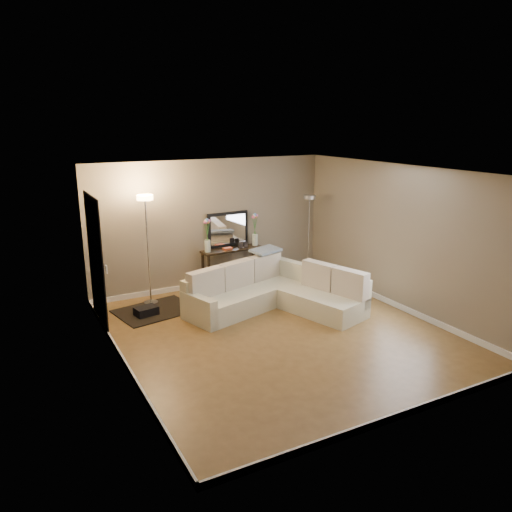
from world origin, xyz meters
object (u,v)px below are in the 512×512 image
sectional_sofa (272,292)px  console_table (229,265)px  floor_lamp_unlit (309,220)px  floor_lamp_lit (147,228)px

sectional_sofa → console_table: bearing=96.2°
sectional_sofa → console_table: 1.54m
sectional_sofa → console_table: size_ratio=2.25×
console_table → floor_lamp_unlit: floor_lamp_unlit is taller
floor_lamp_lit → floor_lamp_unlit: (3.47, -0.07, -0.16)m
console_table → sectional_sofa: bearing=-83.8°
floor_lamp_lit → floor_lamp_unlit: size_ratio=1.13×
sectional_sofa → floor_lamp_lit: size_ratio=1.43×
sectional_sofa → floor_lamp_unlit: size_ratio=1.61×
floor_lamp_lit → floor_lamp_unlit: floor_lamp_lit is taller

